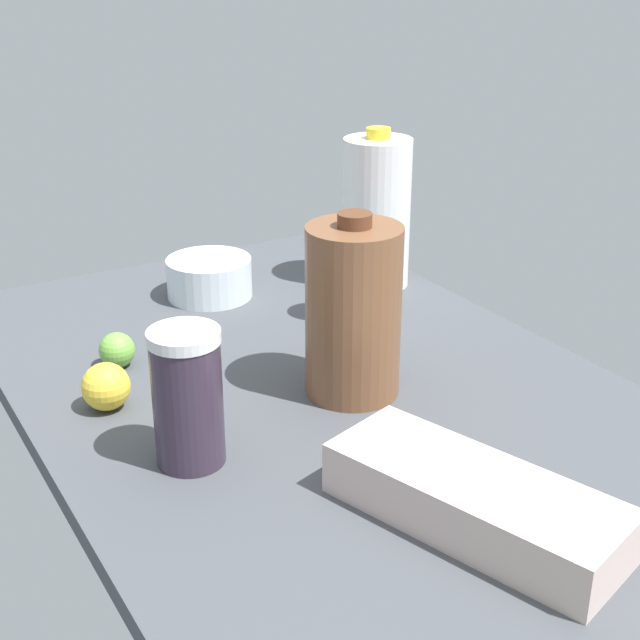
% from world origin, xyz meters
% --- Properties ---
extents(countertop, '(1.20, 0.76, 0.03)m').
position_xyz_m(countertop, '(0.00, 0.00, 0.01)').
color(countertop, '#41454A').
rests_on(countertop, ground).
extents(egg_carton, '(0.34, 0.21, 0.06)m').
position_xyz_m(egg_carton, '(-0.35, 0.02, 0.06)').
color(egg_carton, beige).
rests_on(egg_carton, countertop).
extents(mixing_bowl, '(0.15, 0.15, 0.07)m').
position_xyz_m(mixing_bowl, '(0.39, -0.01, 0.06)').
color(mixing_bowl, silver).
rests_on(mixing_bowl, countertop).
extents(chocolate_milk_jug, '(0.13, 0.13, 0.25)m').
position_xyz_m(chocolate_milk_jug, '(-0.03, -0.03, 0.15)').
color(chocolate_milk_jug, brown).
rests_on(chocolate_milk_jug, countertop).
extents(shaker_bottle, '(0.08, 0.08, 0.17)m').
position_xyz_m(shaker_bottle, '(-0.08, 0.23, 0.11)').
color(shaker_bottle, '#342838').
rests_on(shaker_bottle, countertop).
extents(tumbler_cup, '(0.07, 0.07, 0.17)m').
position_xyz_m(tumbler_cup, '(0.16, -0.17, 0.11)').
color(tumbler_cup, silver).
rests_on(tumbler_cup, countertop).
extents(milk_jug, '(0.12, 0.12, 0.28)m').
position_xyz_m(milk_jug, '(0.29, -0.29, 0.16)').
color(milk_jug, white).
rests_on(milk_jug, countertop).
extents(lemon_near_front, '(0.06, 0.06, 0.06)m').
position_xyz_m(lemon_near_front, '(0.09, 0.27, 0.06)').
color(lemon_near_front, yellow).
rests_on(lemon_near_front, countertop).
extents(lime_loose, '(0.05, 0.05, 0.05)m').
position_xyz_m(lime_loose, '(0.20, 0.22, 0.06)').
color(lime_loose, '#6BAC41').
rests_on(lime_loose, countertop).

